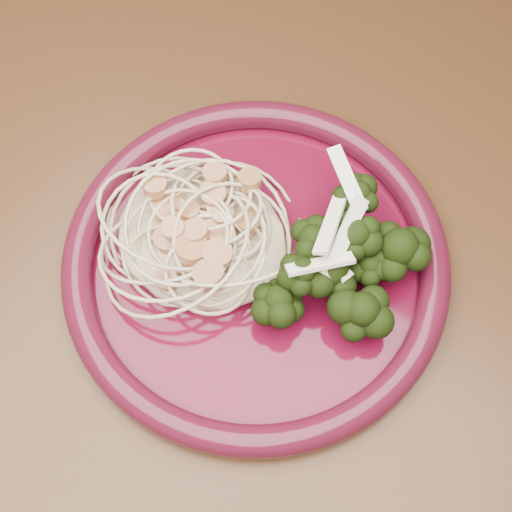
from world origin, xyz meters
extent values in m
plane|color=brown|center=(0.00, 0.00, 0.00)|extent=(3.50, 3.50, 0.00)
cube|color=#472814|center=(0.00, 0.00, 0.73)|extent=(1.20, 0.80, 0.04)
cylinder|color=#472814|center=(-0.55, 0.35, 0.35)|extent=(0.06, 0.06, 0.71)
cylinder|color=#4C071A|center=(-0.10, -0.05, 0.75)|extent=(0.30, 0.30, 0.01)
torus|color=#4C0D1F|center=(-0.10, -0.05, 0.76)|extent=(0.31, 0.31, 0.02)
ellipsoid|color=#C7B58B|center=(-0.14, -0.06, 0.77)|extent=(0.14, 0.13, 0.03)
ellipsoid|color=black|center=(-0.05, -0.04, 0.78)|extent=(0.10, 0.16, 0.05)
camera|label=1|loc=(0.02, -0.24, 1.23)|focal=50.00mm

